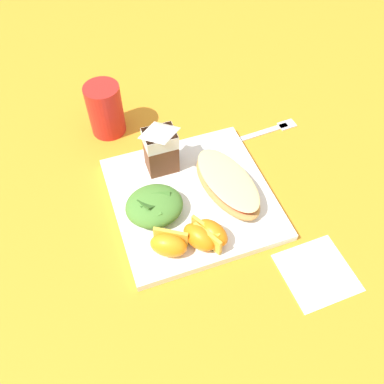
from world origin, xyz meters
name	(u,v)px	position (x,y,z in m)	size (l,w,h in m)	color
ground	(192,201)	(0.00, 0.00, 0.00)	(3.00, 3.00, 0.00)	orange
white_plate	(192,198)	(0.00, 0.00, 0.01)	(0.28, 0.28, 0.02)	white
cheesy_pizza_bread	(227,184)	(0.06, -0.01, 0.03)	(0.11, 0.18, 0.04)	tan
green_salad_pile	(154,206)	(-0.07, -0.01, 0.04)	(0.10, 0.09, 0.04)	#4C8433
milk_carton	(160,145)	(-0.03, 0.08, 0.08)	(0.06, 0.05, 0.11)	brown
orange_wedge_front	(169,244)	(-0.07, -0.09, 0.04)	(0.07, 0.06, 0.04)	orange
orange_wedge_middle	(200,236)	(-0.02, -0.10, 0.04)	(0.06, 0.07, 0.04)	orange
orange_wedge_rear	(213,233)	(0.00, -0.10, 0.04)	(0.06, 0.07, 0.04)	orange
paper_napkin	(317,272)	(0.14, -0.21, 0.00)	(0.11, 0.11, 0.00)	white
metal_fork	(262,132)	(0.20, 0.12, 0.00)	(0.19, 0.03, 0.01)	silver
drinking_red_cup	(105,110)	(-0.10, 0.23, 0.05)	(0.07, 0.07, 0.11)	red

